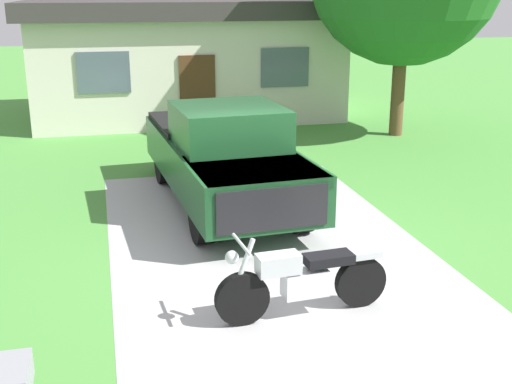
% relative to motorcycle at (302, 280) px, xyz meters
% --- Properties ---
extents(ground_plane, '(80.00, 80.00, 0.00)m').
position_rel_motorcycle_xyz_m(ground_plane, '(0.14, 2.33, -0.47)').
color(ground_plane, '#4B903C').
extents(driveway_pad, '(4.80, 8.57, 0.01)m').
position_rel_motorcycle_xyz_m(driveway_pad, '(0.14, 2.33, -0.47)').
color(driveway_pad, '#AEAEAE').
rests_on(driveway_pad, ground).
extents(motorcycle, '(2.21, 0.70, 1.09)m').
position_rel_motorcycle_xyz_m(motorcycle, '(0.00, 0.00, 0.00)').
color(motorcycle, black).
rests_on(motorcycle, ground).
extents(pickup_truck, '(2.38, 5.74, 1.90)m').
position_rel_motorcycle_xyz_m(pickup_truck, '(-0.11, 4.56, 0.48)').
color(pickup_truck, black).
rests_on(pickup_truck, ground).
extents(neighbor_house, '(9.60, 5.60, 3.50)m').
position_rel_motorcycle_xyz_m(neighbor_house, '(0.41, 13.66, 1.32)').
color(neighbor_house, beige).
rests_on(neighbor_house, ground).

